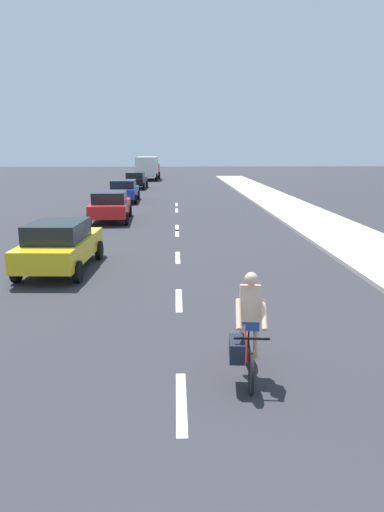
{
  "coord_description": "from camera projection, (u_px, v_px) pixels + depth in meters",
  "views": [
    {
      "loc": [
        -0.06,
        -1.34,
        3.75
      ],
      "look_at": [
        0.34,
        9.99,
        1.1
      ],
      "focal_mm": 32.25,
      "sensor_mm": 36.0,
      "label": 1
    }
  ],
  "objects": [
    {
      "name": "parked_car_yellow",
      "position": [
        60.0,
        244.0,
        14.38
      ],
      "size": [
        2.13,
        4.31,
        1.57
      ],
      "rotation": [
        0.0,
        0.0,
        -0.05
      ],
      "color": "gold",
      "rests_on": "ground"
    },
    {
      "name": "parked_car_red",
      "position": [
        110.0,
        205.0,
        24.36
      ],
      "size": [
        2.2,
        4.53,
        1.57
      ],
      "rotation": [
        0.0,
        0.0,
        0.04
      ],
      "color": "red",
      "rests_on": "ground"
    },
    {
      "name": "sidewalk_strip",
      "position": [
        316.0,
        222.0,
        23.81
      ],
      "size": [
        3.6,
        80.0,
        0.14
      ],
      "primitive_type": "cube",
      "color": "#B2ADA3",
      "rests_on": "ground"
    },
    {
      "name": "cyclist",
      "position": [
        247.0,
        331.0,
        7.54
      ],
      "size": [
        0.64,
        1.71,
        1.82
      ],
      "rotation": [
        0.0,
        0.0,
        3.05
      ],
      "color": "black",
      "rests_on": "ground"
    },
    {
      "name": "lane_stripe_5",
      "position": [
        177.0,
        228.0,
        22.3
      ],
      "size": [
        0.16,
        1.8,
        0.01
      ],
      "primitive_type": "cube",
      "color": "white",
      "rests_on": "ground"
    },
    {
      "name": "lane_stripe_3",
      "position": [
        178.0,
        257.0,
        16.24
      ],
      "size": [
        0.16,
        1.8,
        0.01
      ],
      "primitive_type": "cube",
      "color": "white",
      "rests_on": "ground"
    },
    {
      "name": "lane_stripe_2",
      "position": [
        179.0,
        300.0,
        11.67
      ],
      "size": [
        0.16,
        1.8,
        0.01
      ],
      "primitive_type": "cube",
      "color": "white",
      "rests_on": "ground"
    },
    {
      "name": "lane_stripe_7",
      "position": [
        177.0,
        204.0,
        31.71
      ],
      "size": [
        0.16,
        1.8,
        0.01
      ],
      "primitive_type": "cube",
      "color": "white",
      "rests_on": "ground"
    },
    {
      "name": "lane_stripe_1",
      "position": [
        181.0,
        402.0,
        6.97
      ],
      "size": [
        0.16,
        1.8,
        0.01
      ],
      "primitive_type": "cube",
      "color": "white",
      "rests_on": "ground"
    },
    {
      "name": "ground_plane",
      "position": [
        177.0,
        230.0,
        21.63
      ],
      "size": [
        160.0,
        160.0,
        0.0
      ],
      "primitive_type": "plane",
      "color": "#2D2D33"
    },
    {
      "name": "parked_car_blue",
      "position": [
        124.0,
        190.0,
        33.15
      ],
      "size": [
        2.11,
        4.5,
        1.57
      ],
      "rotation": [
        0.0,
        0.0,
        0.01
      ],
      "color": "#1E389E",
      "rests_on": "ground"
    },
    {
      "name": "delivery_truck",
      "position": [
        148.0,
        168.0,
        56.2
      ],
      "size": [
        2.88,
        6.34,
        2.8
      ],
      "rotation": [
        0.0,
        0.0,
        -0.04
      ],
      "color": "maroon",
      "rests_on": "ground"
    },
    {
      "name": "lane_stripe_4",
      "position": [
        177.0,
        233.0,
        20.96
      ],
      "size": [
        0.16,
        1.8,
        0.01
      ],
      "primitive_type": "cube",
      "color": "white",
      "rests_on": "ground"
    },
    {
      "name": "lane_stripe_6",
      "position": [
        177.0,
        210.0,
        28.64
      ],
      "size": [
        0.16,
        1.8,
        0.01
      ],
      "primitive_type": "cube",
      "color": "white",
      "rests_on": "ground"
    },
    {
      "name": "parked_car_black",
      "position": [
        136.0,
        180.0,
        44.05
      ],
      "size": [
        2.12,
        4.36,
        1.57
      ],
      "rotation": [
        0.0,
        0.0,
        -0.04
      ],
      "color": "black",
      "rests_on": "ground"
    }
  ]
}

